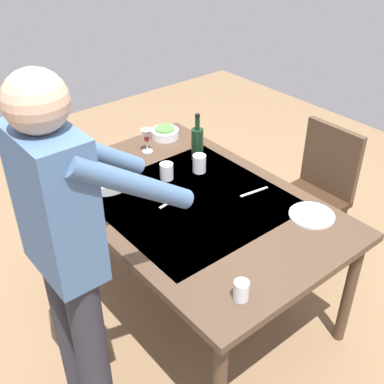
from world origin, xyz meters
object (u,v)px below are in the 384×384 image
at_px(water_cup_near_left, 199,164).
at_px(serving_bowl_pasta, 105,177).
at_px(water_cup_near_right, 167,171).
at_px(side_bowl_salad, 165,133).
at_px(water_cup_far_left, 241,290).
at_px(dining_table, 192,210).
at_px(wine_glass_right, 64,153).
at_px(wine_glass_left, 147,137).
at_px(chair_near, 317,187).
at_px(wine_bottle, 197,143).
at_px(person_server, 68,248).
at_px(dinner_plate_near, 312,215).

relative_size(water_cup_near_left, serving_bowl_pasta, 0.35).
bearing_deg(water_cup_near_right, side_bowl_salad, -35.62).
bearing_deg(water_cup_far_left, dining_table, -23.87).
relative_size(wine_glass_right, water_cup_near_right, 1.58).
xyz_separation_m(water_cup_near_left, water_cup_near_right, (0.06, 0.19, -0.01)).
bearing_deg(serving_bowl_pasta, wine_glass_left, -69.30).
xyz_separation_m(chair_near, water_cup_far_left, (-0.53, 1.21, 0.26)).
bearing_deg(wine_bottle, wine_glass_left, 32.90).
distance_m(wine_glass_left, serving_bowl_pasta, 0.42).
bearing_deg(wine_glass_left, water_cup_far_left, 161.45).
bearing_deg(dining_table, person_server, 104.15).
relative_size(dining_table, side_bowl_salad, 9.04).
relative_size(wine_glass_left, side_bowl_salad, 0.84).
bearing_deg(serving_bowl_pasta, side_bowl_salad, -68.34).
height_order(dining_table, wine_bottle, wine_bottle).
height_order(wine_glass_right, dinner_plate_near, wine_glass_right).
xyz_separation_m(wine_glass_left, dinner_plate_near, (-1.09, -0.25, -0.10)).
bearing_deg(wine_bottle, water_cup_near_right, 102.40).
bearing_deg(dining_table, side_bowl_salad, -25.81).
xyz_separation_m(person_server, water_cup_near_left, (0.40, -1.01, -0.17)).
distance_m(wine_glass_right, water_cup_near_right, 0.61).
height_order(water_cup_near_right, side_bowl_salad, water_cup_near_right).
xyz_separation_m(wine_bottle, water_cup_far_left, (-1.00, 0.60, -0.07)).
relative_size(water_cup_near_right, dinner_plate_near, 0.41).
bearing_deg(wine_glass_right, dining_table, -153.15).
distance_m(serving_bowl_pasta, side_bowl_salad, 0.64).
xyz_separation_m(wine_glass_left, water_cup_far_left, (-1.27, 0.43, -0.06)).
distance_m(dining_table, serving_bowl_pasta, 0.53).
bearing_deg(chair_near, person_server, 91.71).
distance_m(person_server, water_cup_near_right, 0.95).
bearing_deg(side_bowl_salad, dinner_plate_near, -177.81).
xyz_separation_m(chair_near, wine_bottle, (0.47, 0.61, 0.33)).
bearing_deg(wine_bottle, person_server, 115.36).
distance_m(wine_glass_right, serving_bowl_pasta, 0.30).
xyz_separation_m(wine_bottle, wine_glass_right, (0.40, 0.67, -0.01)).
distance_m(person_server, serving_bowl_pasta, 0.85).
bearing_deg(dining_table, wine_glass_left, -12.03).
bearing_deg(wine_glass_left, serving_bowl_pasta, 110.70).
bearing_deg(dinner_plate_near, serving_bowl_pasta, 34.03).
distance_m(chair_near, wine_glass_right, 1.58).
height_order(wine_glass_left, water_cup_near_left, wine_glass_left).
xyz_separation_m(chair_near, wine_glass_left, (0.74, 0.79, 0.32)).
xyz_separation_m(person_server, dinner_plate_near, (-0.30, -1.17, -0.21)).
relative_size(wine_glass_right, water_cup_far_left, 1.70).
bearing_deg(dining_table, water_cup_far_left, 156.13).
relative_size(water_cup_near_left, water_cup_far_left, 1.19).
relative_size(dining_table, person_server, 0.96).
xyz_separation_m(wine_glass_left, water_cup_near_right, (-0.33, 0.10, -0.06)).
height_order(wine_glass_left, wine_glass_right, same).
bearing_deg(water_cup_far_left, dinner_plate_near, -75.09).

